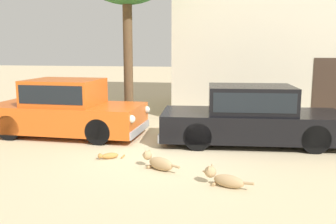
% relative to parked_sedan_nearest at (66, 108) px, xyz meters
% --- Properties ---
extents(ground_plane, '(80.00, 80.00, 0.00)m').
position_rel_parked_sedan_nearest_xyz_m(ground_plane, '(2.89, -1.16, -0.76)').
color(ground_plane, '#CCB78E').
extents(parked_sedan_nearest, '(4.36, 1.97, 1.55)m').
position_rel_parked_sedan_nearest_xyz_m(parked_sedan_nearest, '(0.00, 0.00, 0.00)').
color(parked_sedan_nearest, '#D15619').
rests_on(parked_sedan_nearest, ground_plane).
extents(parked_sedan_second, '(4.75, 2.10, 1.47)m').
position_rel_parked_sedan_nearest_xyz_m(parked_sedan_second, '(5.00, -0.08, -0.04)').
color(parked_sedan_second, black).
rests_on(parked_sedan_second, ground_plane).
extents(stray_dog_spotted, '(0.88, 0.55, 0.37)m').
position_rel_parked_sedan_nearest_xyz_m(stray_dog_spotted, '(3.07, -2.54, -0.61)').
color(stray_dog_spotted, tan).
rests_on(stray_dog_spotted, ground_plane).
extents(stray_dog_tan, '(0.93, 0.45, 0.36)m').
position_rel_parked_sedan_nearest_xyz_m(stray_dog_tan, '(4.37, -3.26, -0.61)').
color(stray_dog_tan, tan).
rests_on(stray_dog_tan, ground_plane).
extents(stray_cat, '(0.51, 0.41, 0.15)m').
position_rel_parked_sedan_nearest_xyz_m(stray_cat, '(1.87, -1.99, -0.69)').
color(stray_cat, '#B77F3D').
rests_on(stray_cat, ground_plane).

